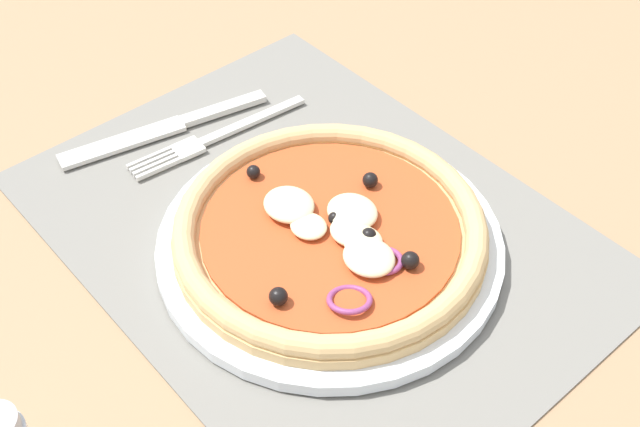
# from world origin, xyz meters

# --- Properties ---
(ground_plane) EXTENTS (1.90, 1.40, 0.02)m
(ground_plane) POSITION_xyz_m (0.00, 0.00, -0.01)
(ground_plane) COLOR #9E7A56
(placemat) EXTENTS (0.46, 0.35, 0.00)m
(placemat) POSITION_xyz_m (0.00, 0.00, 0.00)
(placemat) COLOR slate
(placemat) RESTS_ON ground_plane
(plate) EXTENTS (0.27, 0.27, 0.01)m
(plate) POSITION_xyz_m (-0.03, 0.01, 0.01)
(plate) COLOR white
(plate) RESTS_ON placemat
(pizza) EXTENTS (0.25, 0.25, 0.03)m
(pizza) POSITION_xyz_m (-0.03, 0.01, 0.03)
(pizza) COLOR tan
(pizza) RESTS_ON plate
(fork) EXTENTS (0.03, 0.18, 0.00)m
(fork) POSITION_xyz_m (0.14, -0.00, 0.01)
(fork) COLOR silver
(fork) RESTS_ON placemat
(knife) EXTENTS (0.06, 0.20, 0.01)m
(knife) POSITION_xyz_m (0.18, 0.02, 0.01)
(knife) COLOR silver
(knife) RESTS_ON placemat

